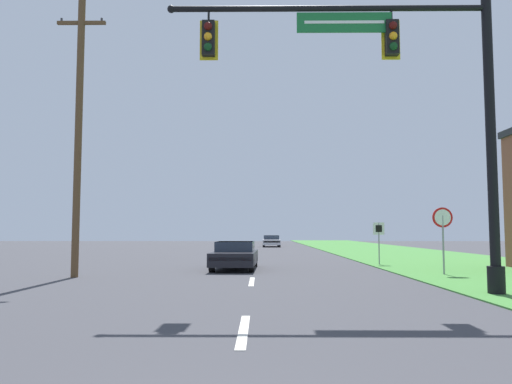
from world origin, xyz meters
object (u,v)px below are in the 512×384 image
car_ahead (235,255)px  utility_pole_near (78,131)px  signal_mast (413,98)px  route_sign_post (379,234)px  far_car (271,241)px  stop_sign (443,225)px

car_ahead → utility_pole_near: 8.25m
signal_mast → route_sign_post: (1.71, 11.35, -3.68)m
route_sign_post → utility_pole_near: bearing=-152.3°
route_sign_post → signal_mast: bearing=-98.6°
far_car → stop_sign: (5.72, -34.17, 1.26)m
stop_sign → route_sign_post: size_ratio=1.23×
route_sign_post → utility_pole_near: size_ratio=0.20×
car_ahead → stop_sign: size_ratio=1.88×
car_ahead → signal_mast: bearing=-59.3°
far_car → utility_pole_near: utility_pole_near is taller
car_ahead → stop_sign: 8.60m
stop_sign → utility_pole_near: 13.99m
far_car → route_sign_post: bearing=-80.8°
signal_mast → stop_sign: bearing=64.1°
far_car → route_sign_post: size_ratio=2.25×
signal_mast → route_sign_post: bearing=81.4°
signal_mast → route_sign_post: size_ratio=4.37×
stop_sign → route_sign_post: (-1.10, 5.57, -0.34)m
stop_sign → utility_pole_near: size_ratio=0.24×
signal_mast → car_ahead: size_ratio=1.88×
signal_mast → stop_sign: signal_mast is taller
signal_mast → far_car: size_ratio=1.95×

